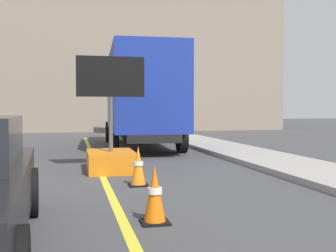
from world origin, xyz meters
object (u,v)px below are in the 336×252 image
arrow_board_trailer (111,150)px  box_truck (142,97)px  highway_guide_sign (157,73)px  traffic_cone_mid_lane (155,195)px  traffic_cone_far_lane (138,166)px

arrow_board_trailer → box_truck: bearing=73.3°
arrow_board_trailer → highway_guide_sign: highway_guide_sign is taller
box_truck → traffic_cone_mid_lane: bearing=-98.5°
traffic_cone_far_lane → traffic_cone_mid_lane: bearing=-94.4°
traffic_cone_far_lane → highway_guide_sign: bearing=77.0°
box_truck → traffic_cone_far_lane: 7.93m
traffic_cone_mid_lane → arrow_board_trailer: bearing=91.5°
arrow_board_trailer → traffic_cone_mid_lane: size_ratio=3.66×
box_truck → highway_guide_sign: bearing=73.7°
traffic_cone_mid_lane → box_truck: bearing=81.5°
traffic_cone_mid_lane → traffic_cone_far_lane: traffic_cone_far_lane is taller
highway_guide_sign → traffic_cone_mid_lane: (-3.53, -17.08, -3.06)m
box_truck → traffic_cone_mid_lane: size_ratio=10.55×
box_truck → traffic_cone_far_lane: box_truck is taller
arrow_board_trailer → box_truck: 5.97m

